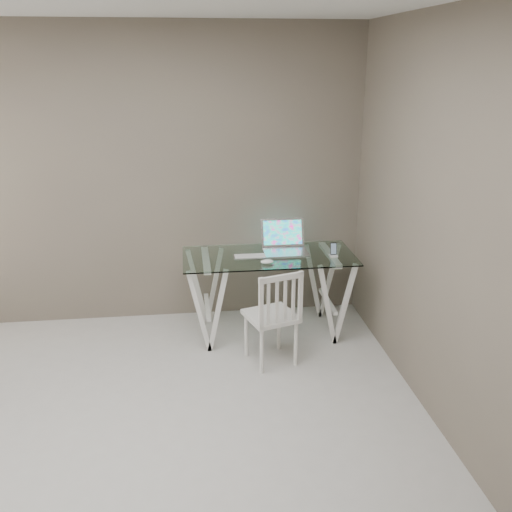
% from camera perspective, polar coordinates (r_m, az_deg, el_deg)
% --- Properties ---
extents(room, '(4.50, 4.52, 2.71)m').
position_cam_1_polar(room, '(3.05, -15.04, 5.94)').
color(room, '#B2B0AB').
rests_on(room, ground).
extents(desk, '(1.50, 0.70, 0.75)m').
position_cam_1_polar(desk, '(5.12, 1.25, -3.77)').
color(desk, silver).
rests_on(desk, ground).
extents(chair, '(0.47, 0.47, 0.83)m').
position_cam_1_polar(chair, '(4.57, 1.88, -5.76)').
color(chair, silver).
rests_on(chair, ground).
extents(laptop, '(0.39, 0.36, 0.26)m').
position_cam_1_polar(laptop, '(5.10, 2.85, 1.22)').
color(laptop, silver).
rests_on(laptop, desk).
extents(keyboard, '(0.30, 0.13, 0.01)m').
position_cam_1_polar(keyboard, '(4.96, -0.55, -0.03)').
color(keyboard, silver).
rests_on(keyboard, desk).
extents(mouse, '(0.11, 0.07, 0.04)m').
position_cam_1_polar(mouse, '(4.79, 1.12, -0.56)').
color(mouse, white).
rests_on(mouse, desk).
extents(phone_dock, '(0.07, 0.07, 0.12)m').
position_cam_1_polar(phone_dock, '(5.00, 7.75, 0.33)').
color(phone_dock, white).
rests_on(phone_dock, desk).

